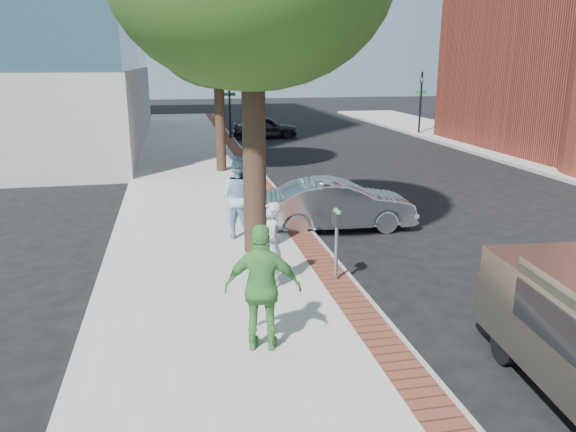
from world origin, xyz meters
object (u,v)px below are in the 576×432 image
object	(u,v)px
person_green	(263,288)
sedan_silver	(338,205)
bg_car	(265,127)
person_officer	(239,197)
parking_meter	(337,230)
person_gray	(271,245)

from	to	relation	value
person_green	sedan_silver	xyz separation A→B (m)	(3.06, 6.37, -0.46)
person_green	bg_car	bearing A→B (deg)	-86.25
person_officer	person_green	xyz separation A→B (m)	(-0.32, -5.69, -0.04)
parking_meter	sedan_silver	xyz separation A→B (m)	(1.21, 3.95, -0.54)
person_gray	person_green	xyz separation A→B (m)	(-0.54, -2.36, 0.14)
parking_meter	person_officer	xyz separation A→B (m)	(-1.53, 3.26, -0.03)
parking_meter	sedan_silver	size ratio (longest dim) A/B	0.36
parking_meter	bg_car	bearing A→B (deg)	84.24
parking_meter	person_gray	world-z (taller)	person_gray
person_officer	person_green	size ratio (longest dim) A/B	1.04
person_gray	sedan_silver	bearing A→B (deg)	149.89
person_green	bg_car	size ratio (longest dim) A/B	0.51
person_gray	person_officer	bearing A→B (deg)	-174.23
person_officer	bg_car	size ratio (longest dim) A/B	0.54
person_officer	parking_meter	bearing A→B (deg)	152.03
bg_car	sedan_silver	bearing A→B (deg)	178.35
sedan_silver	bg_car	xyz separation A→B (m)	(1.09, 18.83, -0.02)
person_officer	bg_car	xyz separation A→B (m)	(3.83, 19.52, -0.52)
person_green	sedan_silver	world-z (taller)	person_green
person_officer	person_green	distance (m)	5.70
person_gray	person_officer	world-z (taller)	person_officer
parking_meter	person_officer	size ratio (longest dim) A/B	0.72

